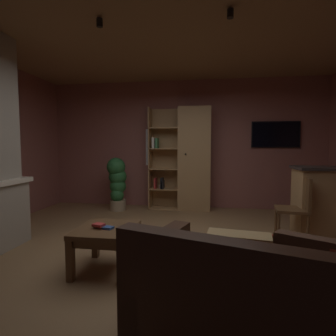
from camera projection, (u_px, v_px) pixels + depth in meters
The scene contains 14 objects.
floor at pixel (163, 255), 3.39m from camera, with size 5.98×5.49×0.02m, color olive.
wall_back at pixel (184, 144), 6.02m from camera, with size 6.10×0.06×2.79m, color #8E544C.
ceiling at pixel (163, 22), 3.18m from camera, with size 5.98×5.49×0.02m, color #8E6B47.
window_pane_back at pixel (158, 147), 6.08m from camera, with size 0.57×0.01×0.81m, color white.
bookshelf_cabinet at pixel (190, 159), 5.75m from camera, with size 1.30×0.41×2.17m.
leather_couch at pixel (263, 310), 1.70m from camera, with size 1.84×1.34×0.84m.
coffee_table at pixel (106, 236), 2.93m from camera, with size 0.60×0.68×0.47m.
table_book_0 at pixel (108, 228), 2.87m from camera, with size 0.10×0.09×0.02m, color #2D4C8C.
table_book_1 at pixel (99, 225), 2.89m from camera, with size 0.11×0.09×0.03m, color #B22D2D.
dining_chair at pixel (298, 205), 3.77m from camera, with size 0.47×0.47×0.92m.
potted_floor_plant at pixel (117, 181), 5.70m from camera, with size 0.40×0.41×1.12m.
wall_mounted_tv at pixel (276, 134), 5.66m from camera, with size 0.97×0.06×0.55m.
track_light_spot_1 at pixel (100, 23), 3.01m from camera, with size 0.07×0.07×0.09m, color black.
track_light_spot_2 at pixel (230, 14), 2.80m from camera, with size 0.07×0.07×0.09m, color black.
Camera 1 is at (0.54, -3.26, 1.34)m, focal length 28.97 mm.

